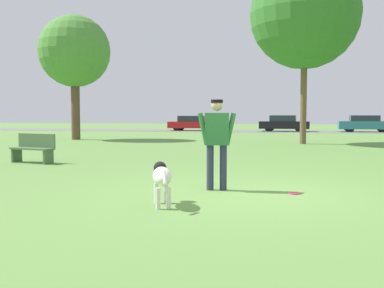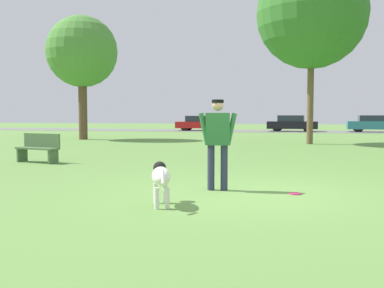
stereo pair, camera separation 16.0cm
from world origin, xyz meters
name	(u,v)px [view 2 (the right image)]	position (x,y,z in m)	size (l,w,h in m)	color
ground_plane	(243,193)	(0.00, 0.00, 0.00)	(120.00, 120.00, 0.00)	#608C42
far_road_strip	(289,131)	(0.00, 30.46, 0.01)	(120.00, 6.00, 0.01)	slate
person	(218,137)	(-0.50, 0.23, 0.99)	(0.71, 0.29, 1.67)	#2D334C
dog	(161,177)	(-1.09, -1.33, 0.44)	(0.55, 1.07, 0.64)	silver
frisbee	(295,194)	(0.90, 0.13, 0.01)	(0.21, 0.21, 0.02)	#E52366
tree_mid_center	(312,14)	(1.39, 14.09, 6.09)	(5.14, 5.14, 8.68)	brown
tree_far_left	(82,52)	(-10.93, 15.20, 4.86)	(3.95, 3.95, 6.87)	brown
parked_car_red	(200,123)	(-7.56, 30.22, 0.65)	(4.14, 1.92, 1.30)	red
parked_car_black	(292,123)	(0.26, 30.17, 0.67)	(4.13, 2.01, 1.34)	black
parked_car_teal	(375,124)	(6.67, 30.32, 0.67)	(4.26, 1.74, 1.34)	teal
park_bench	(39,147)	(-6.42, 3.74, 0.45)	(1.46, 0.73, 0.84)	#4C6B42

